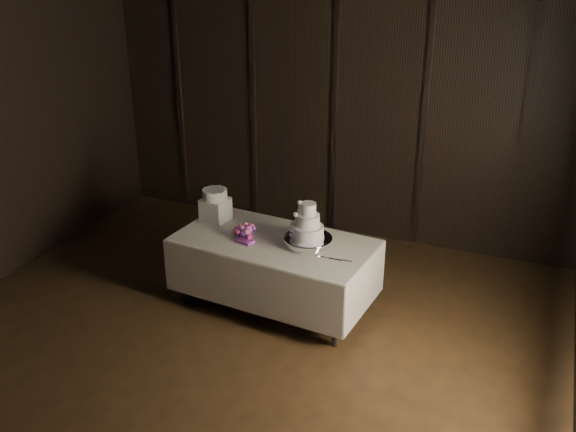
{
  "coord_description": "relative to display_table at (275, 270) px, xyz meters",
  "views": [
    {
      "loc": [
        2.45,
        -3.85,
        3.57
      ],
      "look_at": [
        0.23,
        1.45,
        1.05
      ],
      "focal_mm": 40.0,
      "sensor_mm": 36.0,
      "label": 1
    }
  ],
  "objects": [
    {
      "name": "room",
      "position": [
        -0.08,
        -1.45,
        1.08
      ],
      "size": [
        6.08,
        7.08,
        3.08
      ],
      "color": "black",
      "rests_on": "ground"
    },
    {
      "name": "bouquet",
      "position": [
        -0.3,
        -0.05,
        0.41
      ],
      "size": [
        0.37,
        0.45,
        0.19
      ],
      "primitive_type": null,
      "rotation": [
        0.0,
        0.0,
        -0.23
      ],
      "color": "#C2506F",
      "rests_on": "display_table"
    },
    {
      "name": "box_pedestal",
      "position": [
        -0.77,
        0.2,
        0.47
      ],
      "size": [
        0.29,
        0.29,
        0.25
      ],
      "primitive_type": "cube",
      "rotation": [
        0.0,
        0.0,
        -0.11
      ],
      "color": "white",
      "rests_on": "display_table"
    },
    {
      "name": "wedding_cake",
      "position": [
        0.33,
        -0.0,
        0.58
      ],
      "size": [
        0.34,
        0.3,
        0.36
      ],
      "rotation": [
        0.0,
        0.0,
        0.18
      ],
      "color": "white",
      "rests_on": "cake_stand"
    },
    {
      "name": "small_cake",
      "position": [
        -0.77,
        0.2,
        0.65
      ],
      "size": [
        0.29,
        0.29,
        0.1
      ],
      "primitive_type": "cylinder",
      "rotation": [
        0.0,
        0.0,
        0.13
      ],
      "color": "white",
      "rests_on": "box_pedestal"
    },
    {
      "name": "cake_knife",
      "position": [
        0.64,
        -0.17,
        0.35
      ],
      "size": [
        0.37,
        0.02,
        0.01
      ],
      "primitive_type": "cube",
      "rotation": [
        0.0,
        0.0,
        0.0
      ],
      "color": "silver",
      "rests_on": "display_table"
    },
    {
      "name": "display_table",
      "position": [
        0.0,
        0.0,
        0.0
      ],
      "size": [
        2.07,
        1.21,
        0.76
      ],
      "rotation": [
        0.0,
        0.0,
        -0.09
      ],
      "color": "beige",
      "rests_on": "ground"
    },
    {
      "name": "cake_stand",
      "position": [
        0.36,
        0.01,
        0.39
      ],
      "size": [
        0.63,
        0.63,
        0.09
      ],
      "primitive_type": "cylinder",
      "rotation": [
        0.0,
        0.0,
        0.38
      ],
      "color": "silver",
      "rests_on": "display_table"
    }
  ]
}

